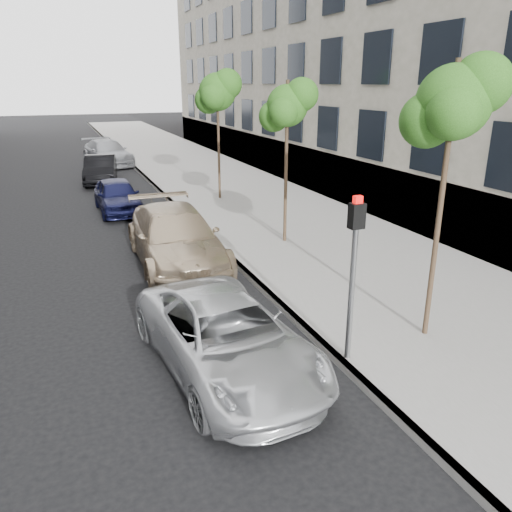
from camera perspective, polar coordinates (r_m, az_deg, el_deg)
ground at (r=7.84m, az=6.94°, el=-18.53°), size 160.00×160.00×0.00m
sidewalk at (r=30.65m, az=-7.72°, el=10.25°), size 6.40×72.00×0.14m
curb at (r=30.05m, az=-13.58°, el=9.72°), size 0.15×72.00×0.14m
tree_near at (r=9.36m, az=21.74°, el=15.93°), size 1.63×1.43×5.13m
tree_mid at (r=14.81m, az=3.68°, el=16.73°), size 1.56×1.36×4.78m
tree_far at (r=20.86m, az=-4.37°, el=18.19°), size 1.79×1.59×5.16m
signal_pole at (r=8.46m, az=11.10°, el=-0.46°), size 0.24×0.19×2.93m
minivan at (r=8.69m, az=-3.42°, el=-9.23°), size 2.56×4.82×1.29m
suv at (r=13.75m, az=-9.15°, el=2.06°), size 2.31×5.39×1.55m
sedan_blue at (r=20.05m, az=-15.56°, el=6.65°), size 1.59×3.81×1.29m
sedan_black at (r=26.30m, az=-17.34°, el=9.42°), size 2.03×4.26×1.35m
sedan_rear at (r=32.05m, az=-16.61°, el=11.25°), size 2.91×5.41×1.49m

